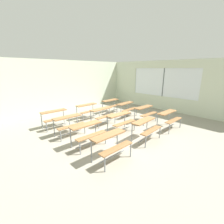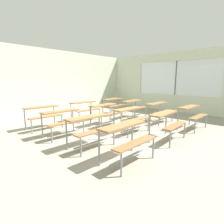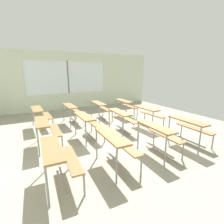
{
  "view_description": "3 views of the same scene",
  "coord_description": "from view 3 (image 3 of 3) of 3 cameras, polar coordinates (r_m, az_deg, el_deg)",
  "views": [
    {
      "loc": [
        -3.9,
        -4.03,
        2.5
      ],
      "look_at": [
        0.49,
        0.42,
        0.72
      ],
      "focal_mm": 24.39,
      "sensor_mm": 36.0,
      "label": 1
    },
    {
      "loc": [
        -3.8,
        -3.3,
        1.6
      ],
      "look_at": [
        0.8,
        1.01,
        0.45
      ],
      "focal_mm": 28.0,
      "sensor_mm": 36.0,
      "label": 2
    },
    {
      "loc": [
        -3.99,
        2.61,
        2.0
      ],
      "look_at": [
        1.28,
        -0.19,
        0.52
      ],
      "focal_mm": 26.22,
      "sensor_mm": 36.0,
      "label": 3
    }
  ],
  "objects": [
    {
      "name": "desk_bench_r2c1",
      "position": [
        4.97,
        -8.4,
        -3.03
      ],
      "size": [
        1.11,
        0.6,
        0.74
      ],
      "rotation": [
        0.0,
        0.0,
        0.01
      ],
      "color": "olive",
      "rests_on": "ground"
    },
    {
      "name": "desk_bench_r1c2",
      "position": [
        6.92,
        -3.95,
        1.93
      ],
      "size": [
        1.12,
        0.64,
        0.74
      ],
      "rotation": [
        0.0,
        0.0,
        -0.04
      ],
      "color": "olive",
      "rests_on": "ground"
    },
    {
      "name": "desk_bench_r3c0",
      "position": [
        3.13,
        -18.04,
        -14.17
      ],
      "size": [
        1.13,
        0.64,
        0.74
      ],
      "rotation": [
        0.0,
        0.0,
        -0.04
      ],
      "color": "olive",
      "rests_on": "ground"
    },
    {
      "name": "desk_bench_r2c2",
      "position": [
        6.55,
        -13.55,
        0.89
      ],
      "size": [
        1.12,
        0.63,
        0.74
      ],
      "rotation": [
        0.0,
        0.0,
        0.04
      ],
      "color": "olive",
      "rests_on": "ground"
    },
    {
      "name": "desk_bench_r2c0",
      "position": [
        3.49,
        1.43,
        -10.41
      ],
      "size": [
        1.12,
        0.62,
        0.74
      ],
      "rotation": [
        0.0,
        0.0,
        -0.03
      ],
      "color": "olive",
      "rests_on": "ground"
    },
    {
      "name": "desk_bench_r3c1",
      "position": [
        4.73,
        -21.82,
        -4.78
      ],
      "size": [
        1.12,
        0.62,
        0.74
      ],
      "rotation": [
        0.0,
        0.0,
        -0.03
      ],
      "color": "olive",
      "rests_on": "ground"
    },
    {
      "name": "desk_bench_r0c0",
      "position": [
        4.98,
        25.52,
        -4.23
      ],
      "size": [
        1.11,
        0.61,
        0.74
      ],
      "rotation": [
        0.0,
        0.0,
        -0.02
      ],
      "color": "olive",
      "rests_on": "ground"
    },
    {
      "name": "wall_right",
      "position": [
        9.41,
        -11.18,
        10.33
      ],
      "size": [
        0.12,
        9.0,
        3.0
      ],
      "color": "beige",
      "rests_on": "ground"
    },
    {
      "name": "desk_bench_r0c2",
      "position": [
        7.45,
        4.78,
        2.78
      ],
      "size": [
        1.12,
        0.62,
        0.74
      ],
      "rotation": [
        0.0,
        0.0,
        -0.03
      ],
      "color": "olive",
      "rests_on": "ground"
    },
    {
      "name": "ground",
      "position": [
        5.18,
        4.84,
        -9.13
      ],
      "size": [
        10.0,
        9.0,
        0.05
      ],
      "primitive_type": "cube",
      "color": "gray"
    },
    {
      "name": "desk_bench_r3c2",
      "position": [
        6.37,
        -23.6,
        -0.28
      ],
      "size": [
        1.12,
        0.63,
        0.74
      ],
      "rotation": [
        0.0,
        0.0,
        0.04
      ],
      "color": "olive",
      "rests_on": "ground"
    },
    {
      "name": "desk_bench_r0c1",
      "position": [
        6.12,
        12.47,
        0.04
      ],
      "size": [
        1.12,
        0.64,
        0.74
      ],
      "rotation": [
        0.0,
        0.0,
        0.04
      ],
      "color": "olive",
      "rests_on": "ground"
    },
    {
      "name": "desk_bench_r1c1",
      "position": [
        5.4,
        3.61,
        -1.5
      ],
      "size": [
        1.12,
        0.64,
        0.74
      ],
      "rotation": [
        0.0,
        0.0,
        -0.04
      ],
      "color": "olive",
      "rests_on": "ground"
    },
    {
      "name": "desk_bench_r1c0",
      "position": [
        4.18,
        16.04,
        -6.75
      ],
      "size": [
        1.12,
        0.62,
        0.74
      ],
      "rotation": [
        0.0,
        0.0,
        -0.03
      ],
      "color": "olive",
      "rests_on": "ground"
    }
  ]
}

